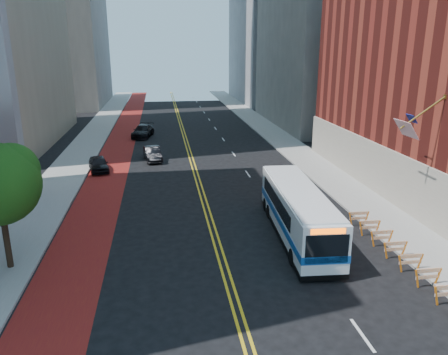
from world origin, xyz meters
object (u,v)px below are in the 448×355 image
car_a (99,164)px  car_c (143,131)px  transit_bus (297,211)px  car_b (153,154)px

car_a → car_c: car_c is taller
car_c → transit_bus: bearing=-61.0°
transit_bus → car_b: (-9.10, 20.49, -0.92)m
car_c → car_a: bearing=-91.3°
car_a → car_c: 16.51m
car_a → car_b: (5.05, 3.36, 0.01)m
transit_bus → car_c: bearing=111.0°
car_a → car_b: size_ratio=0.95×
transit_bus → car_c: transit_bus is taller
transit_bus → car_a: 22.24m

